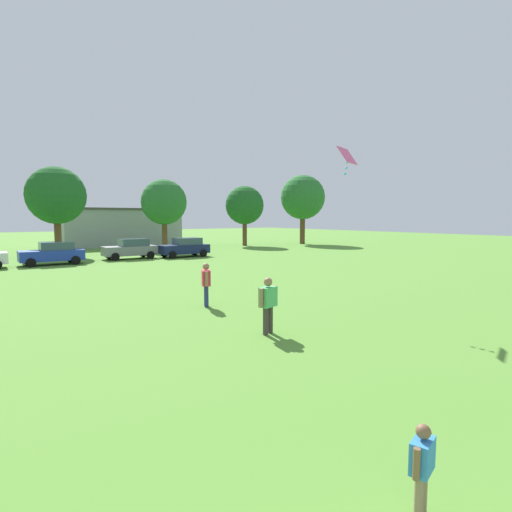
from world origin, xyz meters
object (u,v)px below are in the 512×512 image
tree_center_left (56,196)px  tree_center_right (164,202)px  parked_car_navy_3 (185,247)px  tree_far_right (303,198)px  tree_right (245,205)px  adult_bystander (268,301)px  child_kite_flyer (422,462)px  parked_car_gray_2 (131,249)px  kite (347,158)px  parked_car_blue_1 (53,253)px  bystander_near_trees (206,281)px

tree_center_left → tree_center_right: tree_center_left is taller
parked_car_navy_3 → tree_far_right: 22.18m
parked_car_navy_3 → tree_center_left: bearing=-40.1°
tree_right → adult_bystander: bearing=-122.4°
child_kite_flyer → adult_bystander: 7.67m
parked_car_gray_2 → tree_center_left: bearing=-55.3°
kite → tree_far_right: (23.76, 29.39, 0.28)m
adult_bystander → parked_car_gray_2: 24.71m
child_kite_flyer → kite: size_ratio=1.01×
parked_car_blue_1 → tree_right: size_ratio=0.59×
child_kite_flyer → parked_car_gray_2: parked_car_gray_2 is taller
bystander_near_trees → tree_center_left: 26.86m
child_kite_flyer → tree_center_right: size_ratio=0.15×
adult_bystander → parked_car_navy_3: (8.23, 23.36, -0.16)m
parked_car_blue_1 → parked_car_gray_2: bearing=-171.2°
kite → parked_car_blue_1: kite is taller
parked_car_gray_2 → adult_bystander: bearing=81.2°
bystander_near_trees → parked_car_blue_1: bearing=-148.8°
parked_car_blue_1 → adult_bystander: bearing=95.6°
parked_car_gray_2 → parked_car_navy_3: (4.46, -1.05, 0.00)m
adult_bystander → kite: 6.84m
child_kite_flyer → tree_far_right: tree_far_right is taller
child_kite_flyer → parked_car_blue_1: (0.71, 30.52, 0.19)m
parked_car_navy_3 → tree_center_left: (-8.96, 7.54, 4.56)m
adult_bystander → tree_center_right: 33.60m
adult_bystander → parked_car_blue_1: size_ratio=0.40×
tree_right → tree_far_right: 8.31m
child_kite_flyer → tree_center_left: size_ratio=0.14×
adult_bystander → parked_car_blue_1: 23.59m
parked_car_blue_1 → parked_car_navy_3: same height
kite → tree_center_right: size_ratio=0.15×
kite → tree_far_right: tree_far_right is taller
parked_car_navy_3 → tree_right: tree_right is taller
bystander_near_trees → tree_far_right: tree_far_right is taller
parked_car_navy_3 → child_kite_flyer: bearing=69.7°
bystander_near_trees → kite: kite is taller
parked_car_navy_3 → tree_far_right: (20.27, 7.36, 5.18)m
tree_center_left → tree_far_right: tree_far_right is taller
kite → parked_car_navy_3: bearing=81.0°
child_kite_flyer → tree_center_right: (12.88, 38.91, 4.40)m
bystander_near_trees → kite: size_ratio=1.53×
tree_center_right → tree_far_right: size_ratio=0.84×
adult_bystander → parked_car_navy_3: 24.77m
child_kite_flyer → tree_far_right: size_ratio=0.13×
parked_car_gray_2 → tree_far_right: (24.73, 6.30, 5.18)m
kite → parked_car_gray_2: bearing=92.4°
parked_car_gray_2 → parked_car_navy_3: 4.58m
child_kite_flyer → parked_car_navy_3: parked_car_navy_3 is taller
child_kite_flyer → parked_car_navy_3: (11.24, 30.42, 0.19)m
parked_car_gray_2 → tree_right: 18.80m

